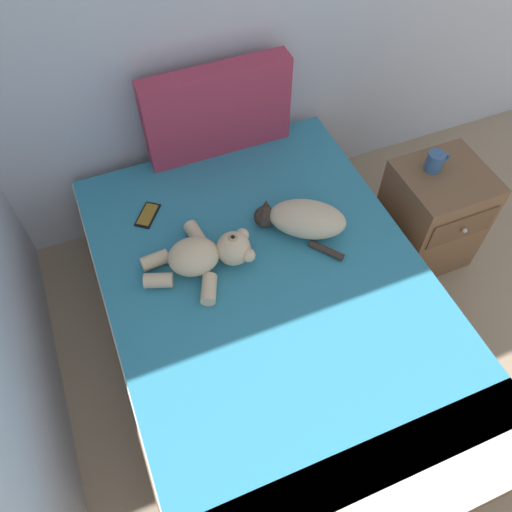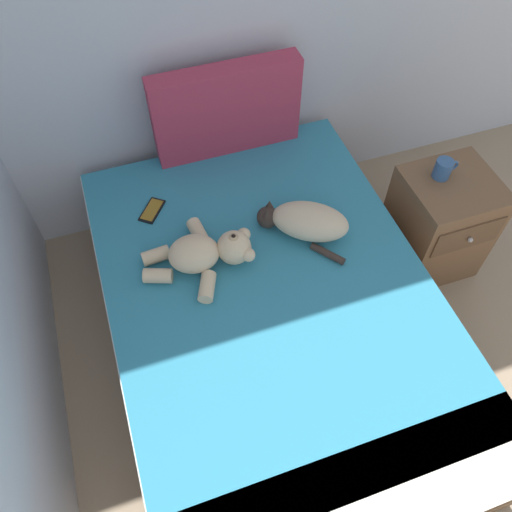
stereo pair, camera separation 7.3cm
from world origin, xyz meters
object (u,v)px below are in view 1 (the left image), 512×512
(teddy_bear, at_px, (205,255))
(cat, at_px, (303,219))
(cell_phone, at_px, (148,215))
(mug, at_px, (435,161))
(nightstand, at_px, (431,216))
(bed, at_px, (273,323))
(patterned_cushion, at_px, (218,111))

(teddy_bear, bearing_deg, cat, 2.62)
(cell_phone, height_order, mug, mug)
(cat, bearing_deg, nightstand, -1.48)
(bed, height_order, nightstand, nightstand)
(cat, height_order, teddy_bear, teddy_bear)
(bed, relative_size, cat, 4.89)
(cat, bearing_deg, bed, -133.12)
(patterned_cushion, relative_size, cat, 1.78)
(patterned_cushion, xyz_separation_m, teddy_bear, (-0.31, -0.67, -0.16))
(bed, bearing_deg, nightstand, 13.84)
(cat, bearing_deg, mug, 3.76)
(cell_phone, relative_size, nightstand, 0.28)
(patterned_cushion, height_order, cat, patterned_cushion)
(teddy_bear, distance_m, mug, 1.17)
(teddy_bear, bearing_deg, mug, 3.31)
(bed, distance_m, cat, 0.49)
(patterned_cushion, bearing_deg, teddy_bear, -114.45)
(cell_phone, xyz_separation_m, mug, (1.32, -0.30, 0.12))
(teddy_bear, bearing_deg, patterned_cushion, 65.55)
(bed, xyz_separation_m, mug, (0.95, 0.31, 0.38))
(bed, xyz_separation_m, cat, (0.25, 0.26, 0.33))
(patterned_cushion, bearing_deg, cell_phone, -146.57)
(nightstand, bearing_deg, bed, -166.16)
(bed, xyz_separation_m, patterned_cushion, (0.09, 0.91, 0.48))
(cell_phone, bearing_deg, patterned_cushion, 33.43)
(bed, height_order, patterned_cushion, patterned_cushion)
(teddy_bear, height_order, cell_phone, teddy_bear)
(bed, distance_m, cell_phone, 0.76)
(patterned_cushion, xyz_separation_m, nightstand, (0.90, -0.67, -0.44))
(teddy_bear, relative_size, mug, 4.08)
(nightstand, bearing_deg, mug, 124.06)
(cat, relative_size, nightstand, 0.69)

